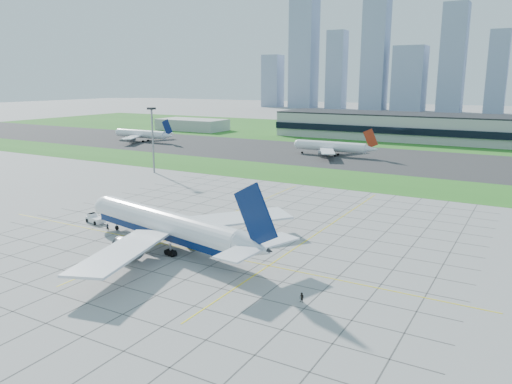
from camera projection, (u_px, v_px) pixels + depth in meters
The scene contains 15 objects.
ground at pixel (201, 248), 109.50m from camera, with size 1400.00×1400.00×0.00m, color #999994.
grass_median at pixel (343, 179), 185.68m from camera, with size 700.00×35.00×0.04m, color #28681D.
asphalt_taxiway at pixel (385, 159), 232.24m from camera, with size 700.00×75.00×0.04m, color #383838.
grass_far at pixel (431, 136), 325.36m from camera, with size 700.00×145.00×0.04m, color #28681D.
apron_markings at pixel (230, 235), 118.67m from camera, with size 120.00×130.00×0.03m.
terminal at pixel (497, 130), 282.97m from camera, with size 260.00×43.00×15.80m.
service_block at pixel (192, 125), 363.92m from camera, with size 50.00×25.00×8.00m, color #B7B7B2.
light_mast at pixel (152, 132), 194.88m from camera, with size 2.50×2.50×25.60m.
city_skyline at pixel (476, 58), 540.91m from camera, with size 523.00×32.40×160.00m.
airliner at pixel (168, 226), 108.74m from camera, with size 57.10×57.29×18.16m.
pushback_tug at pixel (95, 219), 128.77m from camera, with size 8.29×3.77×2.28m.
crew_near at pixel (108, 227), 121.74m from camera, with size 0.66×0.44×1.82m, color black.
crew_far at pixel (302, 298), 82.50m from camera, with size 0.85×0.66×1.75m, color black.
distant_jet_0 at pixel (142, 134), 296.88m from camera, with size 41.61×42.66×14.08m.
distant_jet_1 at pixel (332, 146), 241.39m from camera, with size 40.26×42.66×14.08m.
Camera 1 is at (62.19, -84.34, 36.14)m, focal length 35.00 mm.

